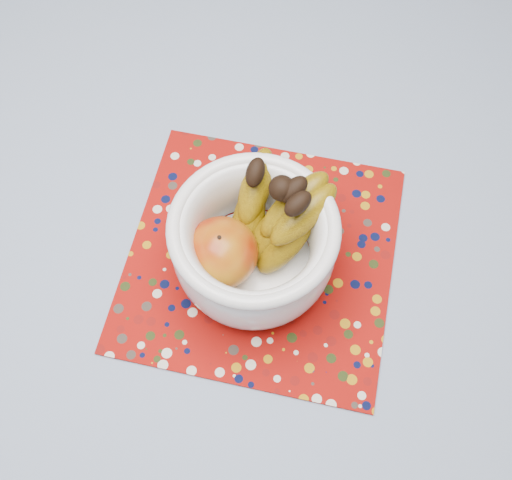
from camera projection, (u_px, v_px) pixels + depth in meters
table at (217, 231)px, 0.91m from camera, size 1.20×1.20×0.75m
tablecloth at (214, 205)px, 0.84m from camera, size 1.32×1.32×0.01m
placemat at (261, 257)px, 0.80m from camera, size 0.44×0.44×0.00m
fruit_bowl at (261, 235)px, 0.73m from camera, size 0.20×0.22×0.16m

